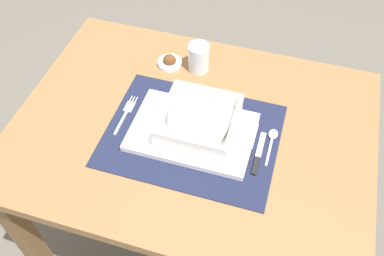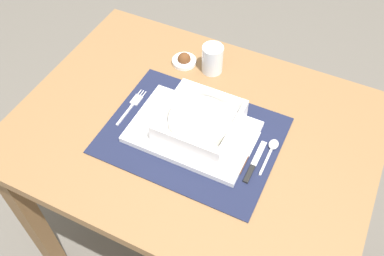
{
  "view_description": "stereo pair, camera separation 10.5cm",
  "coord_description": "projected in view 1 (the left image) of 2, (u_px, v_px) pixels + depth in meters",
  "views": [
    {
      "loc": [
        0.2,
        -0.66,
        1.55
      ],
      "look_at": [
        0.01,
        -0.03,
        0.74
      ],
      "focal_mm": 39.61,
      "sensor_mm": 36.0,
      "label": 1
    },
    {
      "loc": [
        0.3,
        -0.62,
        1.55
      ],
      "look_at": [
        0.01,
        -0.03,
        0.74
      ],
      "focal_mm": 39.61,
      "sensor_mm": 36.0,
      "label": 2
    }
  ],
  "objects": [
    {
      "name": "fork",
      "position": [
        127.0,
        112.0,
        1.12
      ],
      "size": [
        0.02,
        0.14,
        0.0
      ],
      "rotation": [
        0.0,
        0.0,
        -0.04
      ],
      "color": "silver",
      "rests_on": "placemat"
    },
    {
      "name": "butter_knife",
      "position": [
        258.0,
        156.0,
        1.03
      ],
      "size": [
        0.01,
        0.13,
        0.01
      ],
      "rotation": [
        0.0,
        0.0,
        -0.06
      ],
      "color": "black",
      "rests_on": "placemat"
    },
    {
      "name": "drinking_glass",
      "position": [
        199.0,
        59.0,
        1.2
      ],
      "size": [
        0.06,
        0.06,
        0.08
      ],
      "color": "white",
      "rests_on": "dining_table"
    },
    {
      "name": "ground_plane",
      "position": [
        192.0,
        243.0,
        1.64
      ],
      "size": [
        6.0,
        6.0,
        0.0
      ],
      "primitive_type": "plane",
      "color": "#59544C"
    },
    {
      "name": "condiment_saucer",
      "position": [
        170.0,
        62.0,
        1.23
      ],
      "size": [
        0.07,
        0.07,
        0.04
      ],
      "color": "white",
      "rests_on": "dining_table"
    },
    {
      "name": "placemat",
      "position": [
        192.0,
        135.0,
        1.07
      ],
      "size": [
        0.43,
        0.33,
        0.0
      ],
      "primitive_type": "cube",
      "color": "#191E38",
      "rests_on": "dining_table"
    },
    {
      "name": "serving_plate",
      "position": [
        192.0,
        132.0,
        1.07
      ],
      "size": [
        0.31,
        0.21,
        0.02
      ],
      "primitive_type": "cube",
      "color": "white",
      "rests_on": "placemat"
    },
    {
      "name": "dining_table",
      "position": [
        192.0,
        151.0,
        1.17
      ],
      "size": [
        0.92,
        0.69,
        0.71
      ],
      "color": "brown",
      "rests_on": "ground"
    },
    {
      "name": "bread_knife",
      "position": [
        250.0,
        147.0,
        1.04
      ],
      "size": [
        0.01,
        0.14,
        0.01
      ],
      "rotation": [
        0.0,
        0.0,
        -0.07
      ],
      "color": "#59331E",
      "rests_on": "placemat"
    },
    {
      "name": "porridge_bowl",
      "position": [
        199.0,
        122.0,
        1.05
      ],
      "size": [
        0.18,
        0.18,
        0.05
      ],
      "color": "white",
      "rests_on": "serving_plate"
    },
    {
      "name": "spoon",
      "position": [
        272.0,
        138.0,
        1.06
      ],
      "size": [
        0.02,
        0.11,
        0.01
      ],
      "rotation": [
        0.0,
        0.0,
        0.05
      ],
      "color": "silver",
      "rests_on": "placemat"
    }
  ]
}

